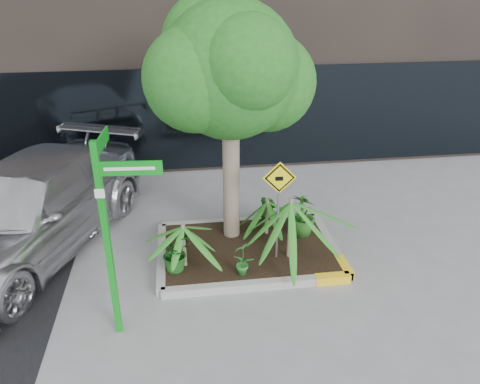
{
  "coord_description": "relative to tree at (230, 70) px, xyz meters",
  "views": [
    {
      "loc": [
        -0.98,
        -7.08,
        4.84
      ],
      "look_at": [
        0.04,
        0.2,
        1.34
      ],
      "focal_mm": 35.0,
      "sensor_mm": 36.0,
      "label": 1
    }
  ],
  "objects": [
    {
      "name": "ground",
      "position": [
        0.04,
        -0.83,
        -3.32
      ],
      "size": [
        80.0,
        80.0,
        0.0
      ],
      "primitive_type": "plane",
      "color": "gray",
      "rests_on": "ground"
    },
    {
      "name": "planter",
      "position": [
        0.27,
        -0.56,
        -3.22
      ],
      "size": [
        3.35,
        2.36,
        0.15
      ],
      "color": "#9E9E99",
      "rests_on": "ground"
    },
    {
      "name": "tree",
      "position": [
        0.0,
        0.0,
        0.0
      ],
      "size": [
        3.03,
        2.69,
        4.55
      ],
      "color": "gray",
      "rests_on": "ground"
    },
    {
      "name": "palm_front",
      "position": [
        0.92,
        -0.94,
        -2.08
      ],
      "size": [
        1.31,
        1.31,
        1.45
      ],
      "color": "gray",
      "rests_on": "ground"
    },
    {
      "name": "palm_left",
      "position": [
        -0.94,
        -0.97,
        -2.41
      ],
      "size": [
        0.92,
        0.92,
        1.02
      ],
      "color": "gray",
      "rests_on": "ground"
    },
    {
      "name": "palm_back",
      "position": [
        0.68,
        -0.08,
        -2.49
      ],
      "size": [
        0.83,
        0.83,
        0.92
      ],
      "color": "gray",
      "rests_on": "ground"
    },
    {
      "name": "parked_car",
      "position": [
        -3.76,
        0.24,
        -2.49
      ],
      "size": [
        4.4,
        6.22,
        1.67
      ],
      "primitive_type": "imported",
      "rotation": [
        0.0,
        0.0,
        -0.4
      ],
      "color": "silver",
      "rests_on": "ground"
    },
    {
      "name": "shrub_a",
      "position": [
        -1.11,
        -1.07,
        -2.83
      ],
      "size": [
        0.83,
        0.83,
        0.68
      ],
      "primitive_type": "imported",
      "rotation": [
        0.0,
        0.0,
        1.07
      ],
      "color": "#195719",
      "rests_on": "planter"
    },
    {
      "name": "shrub_b",
      "position": [
        1.37,
        -0.21,
        -2.74
      ],
      "size": [
        0.68,
        0.68,
        0.86
      ],
      "primitive_type": "imported",
      "rotation": [
        0.0,
        0.0,
        2.34
      ],
      "color": "#26601D",
      "rests_on": "planter"
    },
    {
      "name": "shrub_c",
      "position": [
        0.02,
        -1.38,
        -2.84
      ],
      "size": [
        0.48,
        0.48,
        0.67
      ],
      "primitive_type": "imported",
      "rotation": [
        0.0,
        0.0,
        3.6
      ],
      "color": "#226D24",
      "rests_on": "planter"
    },
    {
      "name": "shrub_d",
      "position": [
        0.77,
        0.19,
        -2.82
      ],
      "size": [
        0.49,
        0.49,
        0.7
      ],
      "primitive_type": "imported",
      "rotation": [
        0.0,
        0.0,
        5.05
      ],
      "color": "#205B1A",
      "rests_on": "planter"
    },
    {
      "name": "street_sign_post",
      "position": [
        -1.9,
        -2.28,
        -1.49
      ],
      "size": [
        0.88,
        0.89,
        2.97
      ],
      "rotation": [
        0.0,
        0.0,
        -0.08
      ],
      "color": "#0E9D1D",
      "rests_on": "ground"
    },
    {
      "name": "cattle_sign",
      "position": [
        0.7,
        -0.96,
        -1.92
      ],
      "size": [
        0.57,
        0.09,
        1.86
      ],
      "rotation": [
        0.0,
        0.0,
        -0.08
      ],
      "color": "slate",
      "rests_on": "ground"
    }
  ]
}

